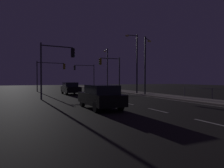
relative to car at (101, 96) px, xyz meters
name	(u,v)px	position (x,y,z in m)	size (l,w,h in m)	color
ground_plane	(107,99)	(2.98, 6.36, -0.82)	(112.00, 112.00, 0.00)	black
sidewalk_right	(163,96)	(9.90, 6.36, -0.75)	(2.93, 77.00, 0.14)	#9E937F
lane_markings_center	(96,96)	(2.98, 9.86, -0.82)	(0.14, 50.00, 0.01)	silver
lane_edge_line	(129,94)	(8.19, 11.36, -0.82)	(0.14, 53.00, 0.01)	silver
car	(101,96)	(0.00, 0.00, 0.00)	(1.92, 4.44, 1.57)	black
car_oncoming	(70,88)	(0.92, 14.02, 0.00)	(1.87, 4.42, 1.57)	black
traffic_light_mid_left	(85,71)	(6.97, 28.59, 2.90)	(4.41, 0.52, 5.03)	#2D3033
traffic_light_far_left	(50,70)	(-0.66, 22.47, 2.73)	(4.72, 0.58, 4.97)	#4C4C51
traffic_light_near_right	(111,67)	(7.36, 15.66, 2.99)	(3.50, 0.35, 5.24)	#2D3033
traffic_light_far_center	(56,60)	(-1.69, 8.31, 3.03)	(3.50, 0.67, 5.51)	#4C4C51
street_lamp_corner	(107,65)	(9.79, 23.23, 3.96)	(0.70, 2.44, 7.68)	#38383D
street_lamp_mid_block	(146,60)	(9.13, 8.70, 3.58)	(1.75, 1.45, 7.03)	#2D3033
street_lamp_median	(135,58)	(8.95, 10.99, 3.95)	(1.84, 0.36, 7.79)	#2D3033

